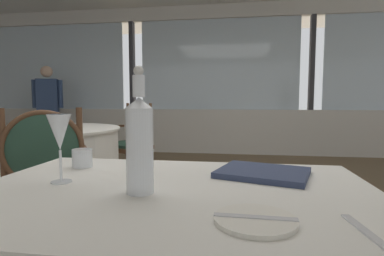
# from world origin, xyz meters

# --- Properties ---
(ground_plane) EXTENTS (14.01, 14.01, 0.00)m
(ground_plane) POSITION_xyz_m (0.00, 0.00, 0.00)
(ground_plane) COLOR #756047
(window_wall_far) EXTENTS (10.78, 0.14, 2.80)m
(window_wall_far) POSITION_xyz_m (0.00, 3.59, 1.12)
(window_wall_far) COLOR silver
(window_wall_far) RESTS_ON ground_plane
(side_plate) EXTENTS (0.18, 0.18, 0.01)m
(side_plate) POSITION_xyz_m (0.40, -1.60, 0.77)
(side_plate) COLOR silver
(side_plate) RESTS_ON foreground_table
(butter_knife) EXTENTS (0.18, 0.02, 0.00)m
(butter_knife) POSITION_xyz_m (0.40, -1.60, 0.77)
(butter_knife) COLOR silver
(butter_knife) RESTS_ON foreground_table
(dinner_fork) EXTENTS (0.04, 0.20, 0.00)m
(dinner_fork) POSITION_xyz_m (0.62, -1.63, 0.76)
(dinner_fork) COLOR silver
(dinner_fork) RESTS_ON foreground_table
(water_bottle) EXTENTS (0.08, 0.08, 0.36)m
(water_bottle) POSITION_xyz_m (0.09, -1.43, 0.91)
(water_bottle) COLOR white
(water_bottle) RESTS_ON foreground_table
(wine_glass) EXTENTS (0.07, 0.07, 0.22)m
(wine_glass) POSITION_xyz_m (-0.19, -1.36, 0.92)
(wine_glass) COLOR white
(wine_glass) RESTS_ON foreground_table
(water_tumbler) EXTENTS (0.08, 0.08, 0.07)m
(water_tumbler) POSITION_xyz_m (-0.24, -1.14, 0.80)
(water_tumbler) COLOR white
(water_tumbler) RESTS_ON foreground_table
(menu_book) EXTENTS (0.35, 0.31, 0.02)m
(menu_book) POSITION_xyz_m (0.45, -1.18, 0.77)
(menu_book) COLOR #2D3856
(menu_book) RESTS_ON foreground_table
(background_table_0) EXTENTS (1.35, 1.35, 0.76)m
(background_table_0) POSITION_xyz_m (-1.41, 0.37, 0.38)
(background_table_0) COLOR silver
(background_table_0) RESTS_ON ground_plane
(dining_chair_0_1) EXTENTS (0.65, 0.64, 0.98)m
(dining_chair_0_1) POSITION_xyz_m (-0.80, -0.56, 0.57)
(dining_chair_0_1) COLOR brown
(dining_chair_0_1) RESTS_ON ground_plane
(dining_chair_0_2) EXTENTS (0.64, 0.62, 0.99)m
(dining_chair_0_2) POSITION_xyz_m (-0.92, 1.35, 0.58)
(dining_chair_0_2) COLOR brown
(dining_chair_0_2) RESTS_ON ground_plane
(diner_person_0) EXTENTS (0.49, 0.33, 1.65)m
(diner_person_0) POSITION_xyz_m (-3.11, 2.93, 0.94)
(diner_person_0) COLOR #424C42
(diner_person_0) RESTS_ON ground_plane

